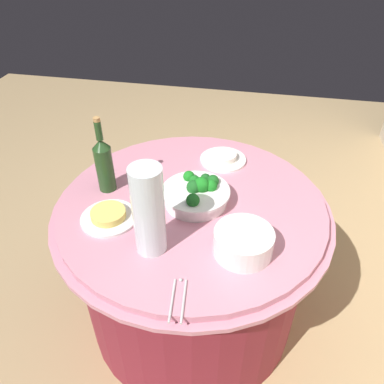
{
  "coord_description": "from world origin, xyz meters",
  "views": [
    {
      "loc": [
        1.18,
        0.24,
        1.72
      ],
      "look_at": [
        0.0,
        0.0,
        0.79
      ],
      "focal_mm": 35.02,
      "sensor_mm": 36.0,
      "label": 1
    }
  ],
  "objects": [
    {
      "name": "plate_stack",
      "position": [
        0.24,
        0.23,
        0.79
      ],
      "size": [
        0.21,
        0.21,
        0.09
      ],
      "color": "white",
      "rests_on": "buffet_table"
    },
    {
      "name": "ground_plane",
      "position": [
        0.0,
        0.0,
        0.0
      ],
      "size": [
        6.0,
        6.0,
        0.0
      ],
      "primitive_type": "plane",
      "color": "tan"
    },
    {
      "name": "serving_tongs",
      "position": [
        0.48,
        0.05,
        0.74
      ],
      "size": [
        0.17,
        0.06,
        0.01
      ],
      "color": "silver",
      "rests_on": "buffet_table"
    },
    {
      "name": "food_plate_noodles",
      "position": [
        0.17,
        -0.3,
        0.76
      ],
      "size": [
        0.22,
        0.22,
        0.04
      ],
      "color": "white",
      "rests_on": "buffet_table"
    },
    {
      "name": "wine_bottle",
      "position": [
        -0.02,
        -0.38,
        0.87
      ],
      "size": [
        0.07,
        0.07,
        0.34
      ],
      "color": "#20401B",
      "rests_on": "buffet_table"
    },
    {
      "name": "food_plate_rice",
      "position": [
        -0.34,
        0.08,
        0.75
      ],
      "size": [
        0.22,
        0.22,
        0.04
      ],
      "color": "white",
      "rests_on": "buffet_table"
    },
    {
      "name": "label_placard_front",
      "position": [
        -0.1,
        -0.21,
        0.77
      ],
      "size": [
        0.05,
        0.02,
        0.05
      ],
      "color": "white",
      "rests_on": "buffet_table"
    },
    {
      "name": "decorative_fruit_vase",
      "position": [
        0.28,
        -0.09,
        0.89
      ],
      "size": [
        0.11,
        0.11,
        0.34
      ],
      "color": "silver",
      "rests_on": "buffet_table"
    },
    {
      "name": "buffet_table",
      "position": [
        0.0,
        0.0,
        0.38
      ],
      "size": [
        1.16,
        1.16,
        0.74
      ],
      "color": "maroon",
      "rests_on": "ground_plane"
    },
    {
      "name": "broccoli_bowl",
      "position": [
        -0.01,
        0.02,
        0.78
      ],
      "size": [
        0.28,
        0.28,
        0.11
      ],
      "color": "white",
      "rests_on": "buffet_table"
    }
  ]
}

